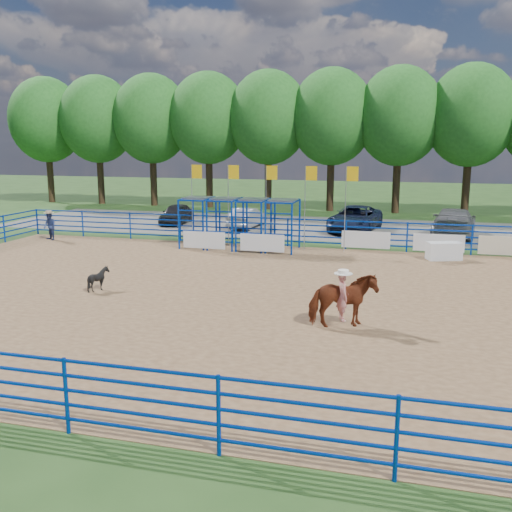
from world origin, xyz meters
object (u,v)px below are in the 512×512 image
at_px(car_d, 454,222).
at_px(announcer_table, 444,251).
at_px(car_c, 355,219).
at_px(horse_and_rider, 343,298).
at_px(car_b, 247,218).
at_px(spectator_cowboy, 50,226).
at_px(car_a, 176,214).
at_px(calf, 99,279).

bearing_deg(car_d, announcer_table, 89.34).
bearing_deg(car_d, car_c, -0.28).
distance_m(horse_and_rider, car_b, 19.90).
relative_size(announcer_table, car_d, 0.27).
distance_m(announcer_table, spectator_cowboy, 20.74).
xyz_separation_m(spectator_cowboy, car_a, (4.20, 7.84, -0.17)).
bearing_deg(calf, car_b, -29.85).
relative_size(car_a, car_c, 0.70).
bearing_deg(car_d, car_a, 3.92).
relative_size(calf, car_a, 0.23).
relative_size(announcer_table, calf, 1.75).
distance_m(horse_and_rider, car_a, 22.84).
bearing_deg(announcer_table, car_d, 82.92).
bearing_deg(spectator_cowboy, horse_and_rider, -32.06).
relative_size(spectator_cowboy, car_c, 0.30).
bearing_deg(calf, horse_and_rider, -128.19).
distance_m(announcer_table, horse_and_rider, 11.51).
relative_size(announcer_table, horse_and_rider, 0.62).
relative_size(horse_and_rider, calf, 2.82).
bearing_deg(calf, car_c, -51.24).
xyz_separation_m(horse_and_rider, car_d, (4.28, 17.93, -0.09)).
height_order(announcer_table, spectator_cowboy, spectator_cowboy).
distance_m(horse_and_rider, car_d, 18.43).
bearing_deg(car_b, car_c, -172.54).
bearing_deg(spectator_cowboy, car_c, 25.92).
relative_size(spectator_cowboy, car_a, 0.42).
xyz_separation_m(car_b, car_d, (12.41, -0.24, 0.19)).
height_order(calf, car_b, car_b).
xyz_separation_m(announcer_table, car_b, (-11.55, 7.19, 0.22)).
relative_size(announcer_table, car_a, 0.40).
distance_m(announcer_table, car_d, 7.02).
bearing_deg(horse_and_rider, announcer_table, 72.72).
distance_m(calf, spectator_cowboy, 12.13).
height_order(spectator_cowboy, car_b, spectator_cowboy).
bearing_deg(car_d, calf, 56.50).
bearing_deg(car_c, calf, -107.18).
xyz_separation_m(car_a, car_b, (4.99, -0.52, -0.02)).
distance_m(spectator_cowboy, car_c, 17.72).
relative_size(announcer_table, spectator_cowboy, 0.94).
relative_size(horse_and_rider, car_d, 0.43).
xyz_separation_m(horse_and_rider, spectator_cowboy, (-17.32, 10.85, -0.08)).
xyz_separation_m(car_c, car_d, (5.66, -0.67, 0.06)).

